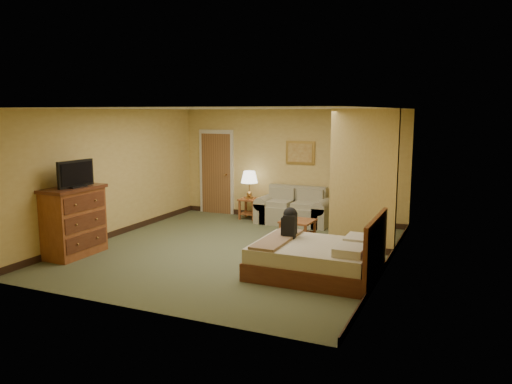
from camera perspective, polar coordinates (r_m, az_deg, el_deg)
The scene contains 17 objects.
floor at distance 9.30m, azimuth -2.50°, elevation -6.71°, with size 6.00×6.00×0.00m, color #4F5537.
ceiling at distance 8.95m, azimuth -2.61°, elevation 9.52°, with size 6.00×6.00×0.00m, color white.
back_wall at distance 11.78m, azimuth 3.93°, elevation 3.09°, with size 5.50×0.02×2.60m, color tan.
left_wall at distance 10.53m, azimuth -16.10°, elevation 2.03°, with size 0.02×6.00×2.60m, color tan.
right_wall at distance 8.20m, azimuth 14.94°, elevation 0.14°, with size 0.02×6.00×2.60m, color tan.
partition at distance 9.21m, azimuth 12.15°, elevation 1.20°, with size 1.20×0.15×2.60m, color tan.
door at distance 12.57m, azimuth -4.54°, elevation 2.24°, with size 0.94×0.16×2.10m.
baseboard at distance 11.96m, azimuth 3.85°, elevation -2.83°, with size 5.50×0.02×0.12m, color black.
loveseat at distance 11.45m, azimuth 4.33°, elevation -2.28°, with size 1.68×0.78×0.85m.
side_table at distance 11.93m, azimuth -0.76°, elevation -1.55°, with size 0.44×0.44×0.49m.
table_lamp at distance 11.83m, azimuth -0.77°, elevation 1.64°, with size 0.40×0.40×0.66m.
coffee_table at distance 10.05m, azimuth 4.80°, elevation -3.85°, with size 0.65×0.65×0.40m.
wall_picture at distance 11.64m, azimuth 5.07°, elevation 4.49°, with size 0.70×0.04×0.54m.
dresser at distance 9.43m, azimuth -20.08°, elevation -3.14°, with size 0.61×1.16×1.24m.
tv at distance 9.23m, azimuth -19.92°, elevation 1.88°, with size 0.21×0.78×0.48m.
bed at distance 7.91m, azimuth 7.07°, elevation -7.55°, with size 1.92×1.58×1.02m.
backpack at distance 8.21m, azimuth 3.93°, elevation -3.38°, with size 0.24×0.32×0.50m.
Camera 1 is at (3.97, -8.02, 2.55)m, focal length 35.00 mm.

